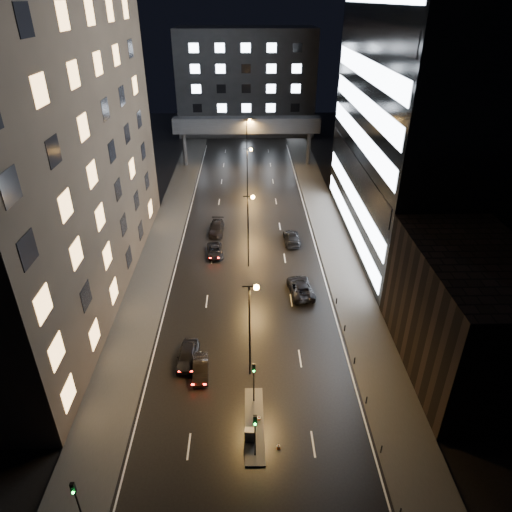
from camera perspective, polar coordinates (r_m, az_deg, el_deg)
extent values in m
plane|color=black|center=(71.52, -1.01, 3.69)|extent=(160.00, 160.00, 0.00)
cube|color=#383533|center=(68.16, -11.56, 1.73)|extent=(5.00, 110.00, 0.15)
cube|color=#383533|center=(68.21, 9.58, 1.95)|extent=(5.00, 110.00, 0.15)
cube|color=#2D2319|center=(54.39, -26.42, 14.69)|extent=(15.00, 48.00, 40.00)
cube|color=black|center=(46.44, 24.88, -6.61)|extent=(10.00, 18.00, 12.00)
cube|color=black|center=(65.89, 22.61, 19.90)|extent=(20.00, 36.00, 45.00)
cube|color=#333335|center=(123.71, -1.25, 20.94)|extent=(34.00, 14.00, 25.00)
cube|color=#333335|center=(97.00, -1.18, 16.08)|extent=(30.00, 3.00, 3.00)
cylinder|color=#333335|center=(99.14, -8.88, 13.05)|extent=(0.80, 0.80, 7.00)
cylinder|color=#333335|center=(99.17, 6.59, 13.21)|extent=(0.80, 0.80, 7.00)
cube|color=#383533|center=(40.87, -0.20, -20.29)|extent=(1.60, 8.00, 0.15)
cylinder|color=black|center=(41.20, -0.27, -15.99)|extent=(0.12, 0.12, 3.50)
cube|color=black|center=(39.65, -0.28, -13.77)|extent=(0.28, 0.22, 0.90)
sphere|color=#0CFF33|center=(39.74, -0.28, -14.20)|extent=(0.18, 0.18, 0.18)
cylinder|color=black|center=(37.57, -0.12, -22.00)|extent=(0.12, 0.12, 3.50)
cube|color=black|center=(35.86, -0.12, -19.83)|extent=(0.28, 0.22, 0.90)
sphere|color=#0CFF33|center=(35.99, -0.11, -20.29)|extent=(0.18, 0.18, 0.18)
cylinder|color=black|center=(36.63, -21.18, -27.32)|extent=(0.12, 0.12, 3.50)
cube|color=black|center=(34.87, -21.90, -25.30)|extent=(0.28, 0.22, 0.90)
sphere|color=#0CFF33|center=(35.02, -21.88, -25.75)|extent=(0.18, 0.18, 0.18)
cylinder|color=black|center=(40.07, 15.38, -22.34)|extent=(0.12, 0.12, 0.90)
cylinder|color=black|center=(43.16, 13.63, -17.18)|extent=(0.12, 0.12, 0.90)
cylinder|color=black|center=(46.59, 12.21, -12.73)|extent=(0.12, 0.12, 0.90)
cylinder|color=black|center=(50.28, 11.03, -8.91)|extent=(0.12, 0.12, 0.90)
cylinder|color=black|center=(54.18, 10.03, -5.62)|extent=(0.12, 0.12, 0.90)
cylinder|color=black|center=(41.68, -0.79, -9.56)|extent=(0.18, 0.18, 10.00)
cylinder|color=black|center=(38.71, -0.84, -3.82)|extent=(1.20, 0.12, 0.12)
sphere|color=#FF9E38|center=(38.77, 0.05, -3.94)|extent=(0.50, 0.50, 0.50)
cylinder|color=black|center=(58.55, -0.98, 2.93)|extent=(0.18, 0.18, 10.00)
cylinder|color=black|center=(56.47, -1.02, 7.47)|extent=(1.20, 0.12, 0.12)
sphere|color=#FF9E38|center=(56.51, -0.41, 7.38)|extent=(0.50, 0.50, 0.50)
cylinder|color=black|center=(76.93, -1.08, 9.66)|extent=(0.18, 0.18, 10.00)
cylinder|color=black|center=(75.36, -1.12, 13.24)|extent=(1.20, 0.12, 0.12)
sphere|color=#FF9E38|center=(75.39, -0.65, 13.17)|extent=(0.50, 0.50, 0.50)
cylinder|color=black|center=(95.96, -1.15, 13.76)|extent=(0.18, 0.18, 10.00)
cylinder|color=black|center=(94.71, -1.18, 16.67)|extent=(1.20, 0.12, 0.12)
sphere|color=#FF9E38|center=(94.73, -0.80, 16.62)|extent=(0.50, 0.50, 0.50)
imported|color=black|center=(46.18, -8.54, -12.19)|extent=(2.09, 4.72, 1.58)
imported|color=black|center=(44.85, -6.93, -13.78)|extent=(1.71, 4.17, 1.34)
imported|color=black|center=(63.52, -5.13, 0.64)|extent=(2.68, 4.81, 1.27)
imported|color=black|center=(69.57, -4.95, 3.50)|extent=(2.32, 5.36, 1.53)
imported|color=black|center=(55.42, 5.58, -3.93)|extent=(3.25, 6.03, 1.61)
imported|color=black|center=(66.66, 4.49, 2.30)|extent=(2.24, 5.39, 1.56)
cube|color=#474649|center=(39.32, -0.78, -21.46)|extent=(0.86, 0.61, 1.21)
cone|color=#FF3A0D|center=(41.04, 0.38, -19.61)|extent=(0.45, 0.45, 0.51)
cone|color=#E75A0C|center=(39.35, 2.83, -22.68)|extent=(0.39, 0.39, 0.47)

